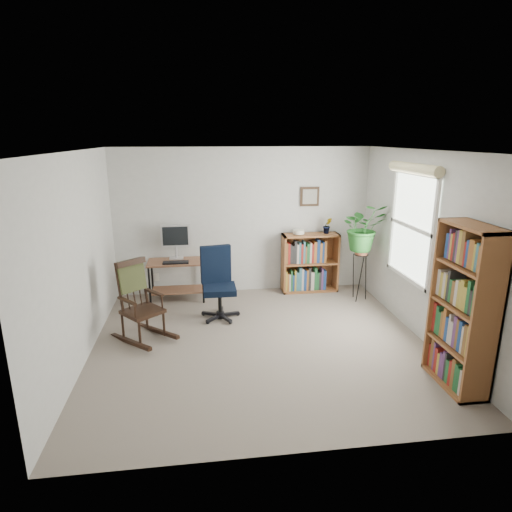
{
  "coord_description": "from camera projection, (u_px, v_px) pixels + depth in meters",
  "views": [
    {
      "loc": [
        -0.71,
        -4.92,
        2.56
      ],
      "look_at": [
        0.0,
        0.4,
        1.05
      ],
      "focal_mm": 30.0,
      "sensor_mm": 36.0,
      "label": 1
    }
  ],
  "objects": [
    {
      "name": "floor",
      "position": [
        260.0,
        343.0,
        5.48
      ],
      "size": [
        4.2,
        4.0,
        0.0
      ],
      "primitive_type": "cube",
      "color": "gray",
      "rests_on": "ground"
    },
    {
      "name": "ceiling",
      "position": [
        261.0,
        151.0,
        4.83
      ],
      "size": [
        4.2,
        4.0,
        0.0
      ],
      "primitive_type": "cube",
      "color": "silver",
      "rests_on": "ground"
    },
    {
      "name": "wall_back",
      "position": [
        243.0,
        221.0,
        7.06
      ],
      "size": [
        4.2,
        0.0,
        2.4
      ],
      "primitive_type": "cube",
      "color": "beige",
      "rests_on": "ground"
    },
    {
      "name": "wall_front",
      "position": [
        298.0,
        321.0,
        3.25
      ],
      "size": [
        4.2,
        0.0,
        2.4
      ],
      "primitive_type": "cube",
      "color": "beige",
      "rests_on": "ground"
    },
    {
      "name": "wall_left",
      "position": [
        79.0,
        259.0,
        4.89
      ],
      "size": [
        0.0,
        4.0,
        2.4
      ],
      "primitive_type": "cube",
      "color": "beige",
      "rests_on": "ground"
    },
    {
      "name": "wall_right",
      "position": [
        424.0,
        247.0,
        5.42
      ],
      "size": [
        0.0,
        4.0,
        2.4
      ],
      "primitive_type": "cube",
      "color": "beige",
      "rests_on": "ground"
    },
    {
      "name": "window",
      "position": [
        411.0,
        227.0,
        5.65
      ],
      "size": [
        0.12,
        1.2,
        1.5
      ],
      "primitive_type": null,
      "color": "silver",
      "rests_on": "wall_right"
    },
    {
      "name": "desk",
      "position": [
        177.0,
        280.0,
        6.87
      ],
      "size": [
        0.9,
        0.49,
        0.65
      ],
      "primitive_type": null,
      "color": "brown",
      "rests_on": "floor"
    },
    {
      "name": "monitor",
      "position": [
        176.0,
        242.0,
        6.84
      ],
      "size": [
        0.46,
        0.16,
        0.56
      ],
      "primitive_type": null,
      "color": "silver",
      "rests_on": "desk"
    },
    {
      "name": "keyboard",
      "position": [
        176.0,
        262.0,
        6.67
      ],
      "size": [
        0.4,
        0.15,
        0.02
      ],
      "primitive_type": "cube",
      "color": "black",
      "rests_on": "desk"
    },
    {
      "name": "office_chair",
      "position": [
        219.0,
        284.0,
        6.1
      ],
      "size": [
        0.67,
        0.67,
        1.05
      ],
      "primitive_type": null,
      "rotation": [
        0.0,
        0.0,
        0.18
      ],
      "color": "black",
      "rests_on": "floor"
    },
    {
      "name": "rocking_chair",
      "position": [
        142.0,
        301.0,
        5.45
      ],
      "size": [
        1.01,
        1.05,
        1.06
      ],
      "primitive_type": null,
      "rotation": [
        0.0,
        0.0,
        0.71
      ],
      "color": "black",
      "rests_on": "floor"
    },
    {
      "name": "low_bookshelf",
      "position": [
        310.0,
        263.0,
        7.22
      ],
      "size": [
        0.94,
        0.31,
        0.99
      ],
      "primitive_type": null,
      "color": "brown",
      "rests_on": "floor"
    },
    {
      "name": "tall_bookshelf",
      "position": [
        463.0,
        308.0,
        4.35
      ],
      "size": [
        0.33,
        0.76,
        1.74
      ],
      "primitive_type": null,
      "color": "brown",
      "rests_on": "floor"
    },
    {
      "name": "plant_stand",
      "position": [
        360.0,
        273.0,
        6.83
      ],
      "size": [
        0.31,
        0.31,
        0.89
      ],
      "primitive_type": null,
      "rotation": [
        0.0,
        0.0,
        -0.33
      ],
      "color": "black",
      "rests_on": "floor"
    },
    {
      "name": "spider_plant",
      "position": [
        365.0,
        204.0,
        6.53
      ],
      "size": [
        1.69,
        1.88,
        1.46
      ],
      "primitive_type": "imported",
      "color": "#246925",
      "rests_on": "plant_stand"
    },
    {
      "name": "potted_plant_small",
      "position": [
        327.0,
        230.0,
        7.12
      ],
      "size": [
        0.13,
        0.24,
        0.11
      ],
      "primitive_type": "imported",
      "color": "#246925",
      "rests_on": "low_bookshelf"
    },
    {
      "name": "framed_picture",
      "position": [
        310.0,
        197.0,
        7.07
      ],
      "size": [
        0.32,
        0.04,
        0.32
      ],
      "primitive_type": null,
      "color": "black",
      "rests_on": "wall_back"
    }
  ]
}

